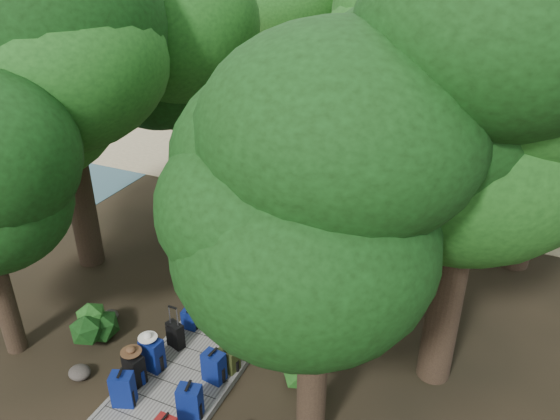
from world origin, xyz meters
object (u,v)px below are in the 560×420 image
at_px(backpack_right_c, 214,365).
at_px(duffel_right_khaki, 243,338).
at_px(backpack_left_a, 123,388).
at_px(backpack_left_b, 134,368).
at_px(lone_suitcase_on_sand, 357,168).
at_px(sun_lounger, 462,158).
at_px(backpack_right_b, 190,401).
at_px(kayak, 297,143).
at_px(backpack_left_c, 152,353).
at_px(suitcase_on_boardwalk, 175,335).
at_px(backpack_right_d, 229,358).
at_px(backpack_left_d, 190,318).

height_order(backpack_right_c, duffel_right_khaki, backpack_right_c).
relative_size(backpack_left_a, backpack_left_b, 1.09).
bearing_deg(lone_suitcase_on_sand, backpack_right_c, -69.86).
bearing_deg(backpack_left_a, sun_lounger, 54.05).
relative_size(backpack_right_b, kayak, 0.22).
bearing_deg(sun_lounger, backpack_left_c, -106.49).
xyz_separation_m(backpack_right_b, duffel_right_khaki, (-0.02, 2.11, -0.19)).
height_order(backpack_right_b, kayak, backpack_right_b).
bearing_deg(backpack_left_c, suitcase_on_boardwalk, 92.31).
bearing_deg(duffel_right_khaki, backpack_right_d, -84.55).
bearing_deg(backpack_left_c, backpack_right_c, 16.04).
distance_m(backpack_left_d, backpack_right_b, 2.55).
distance_m(backpack_left_b, lone_suitcase_on_sand, 11.74).
relative_size(backpack_left_c, backpack_right_b, 1.03).
distance_m(backpack_right_b, kayak, 14.34).
relative_size(backpack_left_b, backpack_right_b, 0.94).
xyz_separation_m(backpack_left_c, backpack_left_d, (0.00, 1.40, -0.14)).
distance_m(backpack_right_d, duffel_right_khaki, 0.77).
xyz_separation_m(backpack_left_d, backpack_right_b, (1.37, -2.15, 0.13)).
xyz_separation_m(backpack_left_d, lone_suitcase_on_sand, (0.92, 9.83, 0.01)).
height_order(backpack_right_b, backpack_right_c, backpack_right_b).
height_order(suitcase_on_boardwalk, lone_suitcase_on_sand, lone_suitcase_on_sand).
distance_m(backpack_right_d, lone_suitcase_on_sand, 10.65).
height_order(duffel_right_khaki, sun_lounger, sun_lounger).
relative_size(backpack_left_b, sun_lounger, 0.36).
xyz_separation_m(lone_suitcase_on_sand, sun_lounger, (3.35, 2.66, -0.04)).
distance_m(kayak, sun_lounger, 6.54).
xyz_separation_m(backpack_right_d, lone_suitcase_on_sand, (-0.52, 10.64, -0.03)).
height_order(backpack_left_c, suitcase_on_boardwalk, backpack_left_c).
bearing_deg(duffel_right_khaki, kayak, 105.96).
height_order(backpack_right_c, kayak, backpack_right_c).
bearing_deg(backpack_right_d, lone_suitcase_on_sand, 102.95).
distance_m(backpack_left_d, suitcase_on_boardwalk, 0.65).
distance_m(backpack_left_c, sun_lounger, 14.53).
xyz_separation_m(backpack_left_b, backpack_left_c, (0.10, 0.47, 0.04)).
distance_m(lone_suitcase_on_sand, kayak, 3.68).
xyz_separation_m(suitcase_on_boardwalk, kayak, (-2.28, 12.38, -0.22)).
distance_m(duffel_right_khaki, kayak, 12.30).
height_order(backpack_right_b, duffel_right_khaki, backpack_right_b).
bearing_deg(backpack_right_c, lone_suitcase_on_sand, 98.37).
distance_m(backpack_right_b, backpack_right_c, 0.99).
height_order(backpack_left_c, sun_lounger, backpack_left_c).
relative_size(duffel_right_khaki, lone_suitcase_on_sand, 0.82).
height_order(backpack_left_b, kayak, backpack_left_b).
bearing_deg(backpack_right_d, backpack_right_c, -100.16).
xyz_separation_m(backpack_left_b, sun_lounger, (4.37, 14.36, -0.14)).
bearing_deg(suitcase_on_boardwalk, backpack_left_b, -79.04).
height_order(backpack_left_d, backpack_right_d, backpack_right_d).
height_order(backpack_right_c, suitcase_on_boardwalk, backpack_right_c).
distance_m(suitcase_on_boardwalk, sun_lounger, 13.80).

